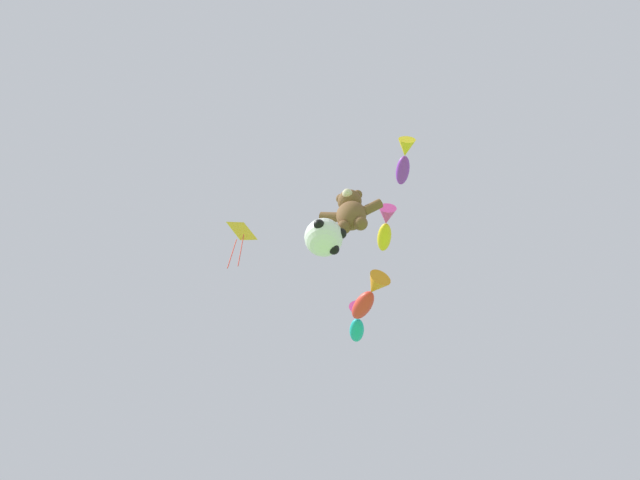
# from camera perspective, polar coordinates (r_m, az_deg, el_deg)

# --- Properties ---
(teddy_bear_kite) EXTENTS (1.76, 0.77, 1.78)m
(teddy_bear_kite) POSITION_cam_1_polar(r_m,az_deg,el_deg) (11.59, 4.10, 3.91)
(teddy_bear_kite) COLOR brown
(soccer_ball_kite) EXTENTS (1.06, 1.06, 0.98)m
(soccer_ball_kite) POSITION_cam_1_polar(r_m,az_deg,el_deg) (10.54, 0.55, 0.35)
(soccer_ball_kite) COLOR white
(fish_kite_violet) EXTENTS (0.88, 1.60, 0.52)m
(fish_kite_violet) POSITION_cam_1_polar(r_m,az_deg,el_deg) (13.80, 11.17, 10.52)
(fish_kite_violet) COLOR purple
(fish_kite_goldfin) EXTENTS (1.01, 1.88, 0.61)m
(fish_kite_goldfin) POSITION_cam_1_polar(r_m,az_deg,el_deg) (15.05, 8.72, 1.75)
(fish_kite_goldfin) COLOR yellow
(fish_kite_crimson) EXTENTS (1.96, 2.27, 0.84)m
(fish_kite_crimson) POSITION_cam_1_polar(r_m,az_deg,el_deg) (16.50, 6.57, -7.34)
(fish_kite_crimson) COLOR red
(fish_kite_teal) EXTENTS (1.21, 2.20, 0.78)m
(fish_kite_teal) POSITION_cam_1_polar(r_m,az_deg,el_deg) (18.57, 4.99, -10.82)
(fish_kite_teal) COLOR #19ADB2
(diamond_kite) EXTENTS (0.81, 1.01, 2.67)m
(diamond_kite) POSITION_cam_1_polar(r_m,az_deg,el_deg) (15.18, -10.46, 0.81)
(diamond_kite) COLOR yellow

